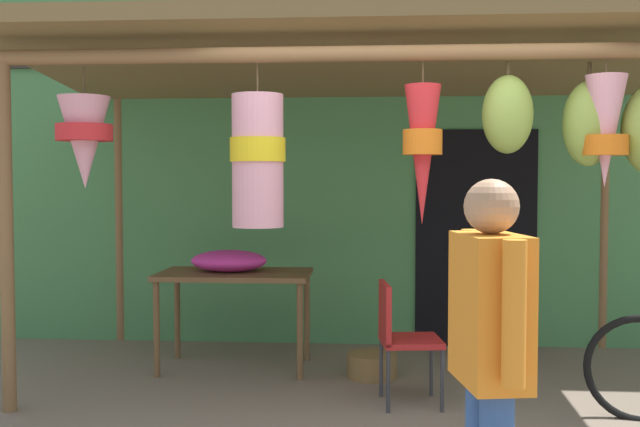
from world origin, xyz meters
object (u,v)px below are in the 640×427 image
at_px(vendor_in_orange, 490,346).
at_px(flower_heap_on_table, 230,261).
at_px(wicker_basket_by_table, 372,365).
at_px(folding_chair, 400,332).
at_px(display_table, 235,283).

bearing_deg(vendor_in_orange, flower_heap_on_table, 117.76).
distance_m(flower_heap_on_table, wicker_basket_by_table, 1.41).
bearing_deg(wicker_basket_by_table, vendor_in_orange, -80.99).
xyz_separation_m(folding_chair, wicker_basket_by_table, (-0.19, 0.68, -0.41)).
relative_size(display_table, folding_chair, 1.46).
bearing_deg(flower_heap_on_table, vendor_in_orange, -62.24).
distance_m(display_table, vendor_in_orange, 3.43).
height_order(display_table, wicker_basket_by_table, display_table).
xyz_separation_m(wicker_basket_by_table, vendor_in_orange, (0.45, -2.85, 0.82)).
xyz_separation_m(display_table, wicker_basket_by_table, (1.12, -0.19, -0.61)).
xyz_separation_m(display_table, folding_chair, (1.31, -0.87, -0.20)).
relative_size(display_table, wicker_basket_by_table, 3.15).
bearing_deg(display_table, wicker_basket_by_table, -9.85).
distance_m(flower_heap_on_table, folding_chair, 1.65).
distance_m(folding_chair, vendor_in_orange, 2.23).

